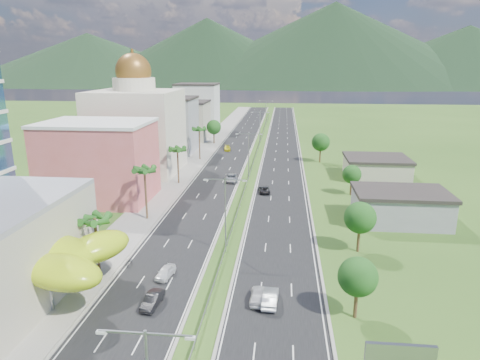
% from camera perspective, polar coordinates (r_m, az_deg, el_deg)
% --- Properties ---
extents(ground, '(500.00, 500.00, 0.00)m').
position_cam_1_polar(ground, '(53.90, -3.39, -13.94)').
color(ground, '#2D5119').
rests_on(ground, ground).
extents(road_left, '(11.00, 260.00, 0.04)m').
position_cam_1_polar(road_left, '(139.74, -0.56, 4.46)').
color(road_left, black).
rests_on(road_left, ground).
extents(road_right, '(11.00, 260.00, 0.04)m').
position_cam_1_polar(road_right, '(138.90, 5.62, 4.32)').
color(road_right, black).
rests_on(road_right, ground).
extents(sidewalk_left, '(7.00, 260.00, 0.12)m').
position_cam_1_polar(sidewalk_left, '(141.10, -4.41, 4.53)').
color(sidewalk_left, gray).
rests_on(sidewalk_left, ground).
extents(median_guardrail, '(0.10, 216.06, 0.76)m').
position_cam_1_polar(median_guardrail, '(121.39, 2.02, 3.07)').
color(median_guardrail, gray).
rests_on(median_guardrail, ground).
extents(streetlight_median_b, '(6.04, 0.25, 11.00)m').
position_cam_1_polar(streetlight_median_b, '(60.20, -1.97, -3.67)').
color(streetlight_median_b, gray).
rests_on(streetlight_median_b, ground).
extents(streetlight_median_c, '(6.04, 0.25, 11.00)m').
position_cam_1_polar(streetlight_median_c, '(98.66, 1.17, 3.86)').
color(streetlight_median_c, gray).
rests_on(streetlight_median_c, ground).
extents(streetlight_median_d, '(6.04, 0.25, 11.00)m').
position_cam_1_polar(streetlight_median_d, '(142.95, 2.67, 7.42)').
color(streetlight_median_d, gray).
rests_on(streetlight_median_d, ground).
extents(streetlight_median_e, '(6.04, 0.25, 11.00)m').
position_cam_1_polar(streetlight_median_e, '(187.57, 3.47, 9.29)').
color(streetlight_median_e, gray).
rests_on(streetlight_median_e, ground).
extents(lime_canopy, '(18.00, 15.00, 7.40)m').
position_cam_1_polar(lime_canopy, '(55.02, -25.50, -9.08)').
color(lime_canopy, '#A7C813').
rests_on(lime_canopy, ground).
extents(pink_shophouse, '(20.00, 15.00, 15.00)m').
position_cam_1_polar(pink_shophouse, '(88.23, -18.29, 2.21)').
color(pink_shophouse, '#CB5953').
rests_on(pink_shophouse, ground).
extents(domed_building, '(20.00, 20.00, 28.70)m').
position_cam_1_polar(domed_building, '(108.58, -13.59, 6.96)').
color(domed_building, beige).
rests_on(domed_building, ground).
extents(midrise_grey, '(16.00, 15.00, 16.00)m').
position_cam_1_polar(midrise_grey, '(132.38, -9.54, 7.14)').
color(midrise_grey, gray).
rests_on(midrise_grey, ground).
extents(midrise_beige, '(16.00, 15.00, 13.00)m').
position_cam_1_polar(midrise_beige, '(153.71, -7.37, 7.77)').
color(midrise_beige, '#AEA78F').
rests_on(midrise_beige, ground).
extents(midrise_white, '(16.00, 15.00, 18.00)m').
position_cam_1_polar(midrise_white, '(175.75, -5.69, 9.58)').
color(midrise_white, silver).
rests_on(midrise_white, ground).
extents(shed_near, '(15.00, 10.00, 5.00)m').
position_cam_1_polar(shed_near, '(77.90, 20.57, -3.51)').
color(shed_near, gray).
rests_on(shed_near, ground).
extents(shed_far, '(14.00, 12.00, 4.40)m').
position_cam_1_polar(shed_far, '(106.54, 17.70, 1.49)').
color(shed_far, '#AEA78F').
rests_on(shed_far, ground).
extents(palm_tree_b, '(3.60, 3.60, 8.10)m').
position_cam_1_polar(palm_tree_b, '(57.08, -18.79, -5.26)').
color(palm_tree_b, '#47301C').
rests_on(palm_tree_b, ground).
extents(palm_tree_c, '(3.60, 3.60, 9.60)m').
position_cam_1_polar(palm_tree_c, '(74.43, -12.62, 1.08)').
color(palm_tree_c, '#47301C').
rests_on(palm_tree_c, ground).
extents(palm_tree_d, '(3.60, 3.60, 8.60)m').
position_cam_1_polar(palm_tree_d, '(96.17, -8.34, 3.89)').
color(palm_tree_d, '#47301C').
rests_on(palm_tree_d, ground).
extents(palm_tree_e, '(3.60, 3.60, 9.40)m').
position_cam_1_polar(palm_tree_e, '(120.06, -5.46, 6.61)').
color(palm_tree_e, '#47301C').
rests_on(palm_tree_e, ground).
extents(leafy_tree_lfar, '(4.90, 4.90, 8.05)m').
position_cam_1_polar(leafy_tree_lfar, '(144.79, -3.51, 7.04)').
color(leafy_tree_lfar, '#47301C').
rests_on(leafy_tree_lfar, ground).
extents(leafy_tree_ra, '(4.20, 4.20, 6.90)m').
position_cam_1_polar(leafy_tree_ra, '(47.36, 15.44, -12.35)').
color(leafy_tree_ra, '#47301C').
rests_on(leafy_tree_ra, ground).
extents(leafy_tree_rb, '(4.55, 4.55, 7.47)m').
position_cam_1_polar(leafy_tree_rb, '(63.08, 15.73, -4.87)').
color(leafy_tree_rb, '#47301C').
rests_on(leafy_tree_rb, ground).
extents(leafy_tree_rc, '(3.85, 3.85, 6.33)m').
position_cam_1_polar(leafy_tree_rc, '(90.24, 14.69, 0.72)').
color(leafy_tree_rc, '#47301C').
rests_on(leafy_tree_rc, ground).
extents(leafy_tree_rd, '(4.90, 4.90, 8.05)m').
position_cam_1_polar(leafy_tree_rd, '(118.65, 10.71, 4.97)').
color(leafy_tree_rd, '#47301C').
rests_on(leafy_tree_rd, ground).
extents(mountain_ridge, '(860.00, 140.00, 90.00)m').
position_cam_1_polar(mountain_ridge, '(499.81, 12.11, 11.95)').
color(mountain_ridge, black).
rests_on(mountain_ridge, ground).
extents(car_white_near_left, '(2.19, 4.15, 1.34)m').
position_cam_1_polar(car_white_near_left, '(56.28, -9.92, -12.00)').
color(car_white_near_left, white).
rests_on(car_white_near_left, road_left).
extents(car_dark_left, '(1.84, 4.38, 1.41)m').
position_cam_1_polar(car_dark_left, '(50.61, -11.60, -15.39)').
color(car_dark_left, black).
rests_on(car_dark_left, road_left).
extents(car_silver_mid_left, '(3.57, 6.16, 1.61)m').
position_cam_1_polar(car_silver_mid_left, '(98.31, -1.16, 0.29)').
color(car_silver_mid_left, '#9A9CA1').
rests_on(car_silver_mid_left, road_left).
extents(car_yellow_far_left, '(2.58, 4.93, 1.37)m').
position_cam_1_polar(car_yellow_far_left, '(133.57, -1.70, 4.25)').
color(car_yellow_far_left, gold).
rests_on(car_yellow_far_left, road_left).
extents(car_white_near_right, '(1.81, 4.46, 1.52)m').
position_cam_1_polar(car_white_near_right, '(50.46, 2.42, -15.09)').
color(car_white_near_right, silver).
rests_on(car_white_near_right, road_right).
extents(car_silver_right, '(1.85, 4.73, 1.53)m').
position_cam_1_polar(car_silver_right, '(50.06, 4.05, -15.37)').
color(car_silver_right, '#B7BAC0').
rests_on(car_silver_right, road_right).
extents(car_dark_far_right, '(2.80, 4.89, 1.29)m').
position_cam_1_polar(car_dark_far_right, '(89.94, 3.22, -1.28)').
color(car_dark_far_right, black).
rests_on(car_dark_far_right, road_right).
extents(motorcycle, '(0.62, 1.98, 1.26)m').
position_cam_1_polar(motorcycle, '(60.33, -14.52, -10.37)').
color(motorcycle, black).
rests_on(motorcycle, road_left).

